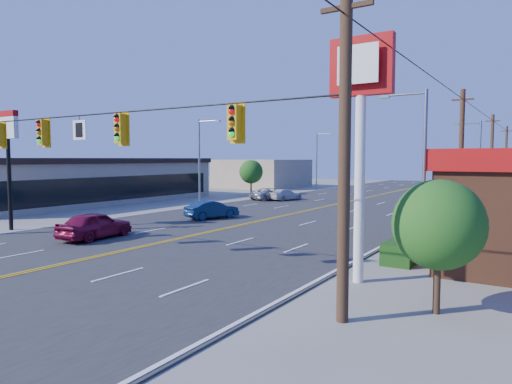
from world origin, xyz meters
The scene contains 21 objects.
ground centered at (0.00, 0.00, 0.00)m, with size 160.00×160.00×0.00m, color gray.
road centered at (0.00, 20.00, 0.03)m, with size 20.00×120.00×0.06m, color #2D2D30.
signal_span centered at (-0.12, 0.00, 4.89)m, with size 24.32×0.34×9.00m.
kfc_pylon centered at (11.00, 4.00, 6.04)m, with size 2.20×0.36×8.50m.
strip_mall centered at (-22.00, 18.00, 2.25)m, with size 10.40×26.40×4.40m.
pizza_hut_sign centered at (-11.00, 4.00, 5.18)m, with size 1.90×0.30×6.85m.
streetlight_se centered at (10.79, 14.00, 4.51)m, with size 2.55×0.25×8.00m.
streetlight_ne centered at (10.79, 38.00, 4.51)m, with size 2.55×0.25×8.00m.
streetlight_sw centered at (-10.79, 22.00, 4.51)m, with size 2.55×0.25×8.00m.
streetlight_nw centered at (-10.79, 48.00, 4.51)m, with size 2.55×0.25×8.00m.
utility_pole_near centered at (12.20, 18.00, 4.20)m, with size 0.28×0.28×8.40m, color #47301E.
utility_pole_mid centered at (12.20, 36.00, 4.20)m, with size 0.28×0.28×8.40m, color #47301E.
utility_pole_far centered at (12.20, 54.00, 4.20)m, with size 0.28×0.28×8.40m, color #47301E.
tree_kfc_rear centered at (13.50, 22.00, 2.93)m, with size 2.94×2.94×4.41m.
tree_kfc_front centered at (14.00, 2.00, 2.51)m, with size 2.52×2.52×3.78m.
tree_west centered at (-13.00, 34.00, 2.79)m, with size 2.80×2.80×4.20m.
bld_west_far centered at (-20.00, 48.00, 2.10)m, with size 11.00×12.00×4.20m, color tan.
car_magenta centered at (-3.86, 4.56, 0.73)m, with size 1.73×4.29×1.46m, color maroon.
car_blue centered at (-3.65, 14.46, 0.64)m, with size 1.36×3.89×1.28m, color #0D234D.
car_white centered at (-6.18, 30.04, 0.58)m, with size 1.62×3.98×1.15m, color silver.
car_silver centered at (-7.69, 29.54, 0.62)m, with size 2.07×4.50×1.25m, color #BABAC0.
Camera 1 is at (16.43, -11.29, 4.35)m, focal length 32.00 mm.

